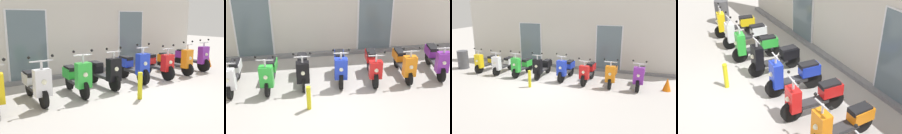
{
  "view_description": "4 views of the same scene",
  "coord_description": "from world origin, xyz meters",
  "views": [
    {
      "loc": [
        -4.76,
        -4.81,
        2.06
      ],
      "look_at": [
        -0.64,
        0.61,
        0.69
      ],
      "focal_mm": 40.11,
      "sensor_mm": 36.0,
      "label": 1
    },
    {
      "loc": [
        -0.79,
        -7.69,
        5.19
      ],
      "look_at": [
        0.45,
        0.7,
        0.65
      ],
      "focal_mm": 51.92,
      "sensor_mm": 36.0,
      "label": 2
    },
    {
      "loc": [
        3.78,
        -8.4,
        3.33
      ],
      "look_at": [
        0.73,
        0.34,
        0.78
      ],
      "focal_mm": 37.36,
      "sensor_mm": 36.0,
      "label": 3
    },
    {
      "loc": [
        6.12,
        -2.16,
        4.41
      ],
      "look_at": [
        0.65,
        0.92,
        0.83
      ],
      "focal_mm": 47.44,
      "sensor_mm": 36.0,
      "label": 4
    }
  ],
  "objects": [
    {
      "name": "ground_plane",
      "position": [
        0.0,
        0.0,
        0.0
      ],
      "size": [
        40.0,
        40.0,
        0.0
      ],
      "primitive_type": "plane",
      "color": "#A8A39E"
    },
    {
      "name": "scooter_orange",
      "position": [
        2.61,
        1.0,
        0.47
      ],
      "size": [
        0.57,
        1.6,
        1.24
      ],
      "color": "black",
      "rests_on": "ground_plane"
    },
    {
      "name": "storefront_facade",
      "position": [
        0.0,
        3.14,
        1.71
      ],
      "size": [
        11.94,
        0.5,
        3.54
      ],
      "color": "beige",
      "rests_on": "ground_plane"
    },
    {
      "name": "traffic_cone",
      "position": [
        4.76,
        1.01,
        0.26
      ],
      "size": [
        0.32,
        0.32,
        0.52
      ],
      "primitive_type": "cone",
      "color": "orange",
      "rests_on": "ground_plane"
    },
    {
      "name": "scooter_green",
      "position": [
        -1.58,
        0.94,
        0.49
      ],
      "size": [
        0.56,
        1.53,
        1.27
      ],
      "color": "black",
      "rests_on": "ground_plane"
    },
    {
      "name": "scooter_red",
      "position": [
        1.59,
        0.99,
        0.47
      ],
      "size": [
        0.54,
        1.62,
        1.19
      ],
      "color": "black",
      "rests_on": "ground_plane"
    },
    {
      "name": "curb_bollard",
      "position": [
        -0.5,
        -0.38,
        0.35
      ],
      "size": [
        0.12,
        0.12,
        0.7
      ],
      "primitive_type": "cylinder",
      "color": "yellow",
      "rests_on": "ground_plane"
    },
    {
      "name": "scooter_black",
      "position": [
        -0.58,
        1.07,
        0.49
      ],
      "size": [
        0.54,
        1.61,
        1.25
      ],
      "color": "black",
      "rests_on": "ground_plane"
    },
    {
      "name": "scooter_purple",
      "position": [
        3.71,
        1.06,
        0.49
      ],
      "size": [
        0.55,
        1.67,
        1.25
      ],
      "color": "black",
      "rests_on": "ground_plane"
    },
    {
      "name": "scooter_white",
      "position": [
        -2.67,
        1.03,
        0.46
      ],
      "size": [
        0.6,
        1.58,
        1.23
      ],
      "color": "black",
      "rests_on": "ground_plane"
    },
    {
      "name": "scooter_blue",
      "position": [
        0.57,
        1.05,
        0.5
      ],
      "size": [
        0.52,
        1.58,
        1.29
      ],
      "color": "black",
      "rests_on": "ground_plane"
    }
  ]
}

